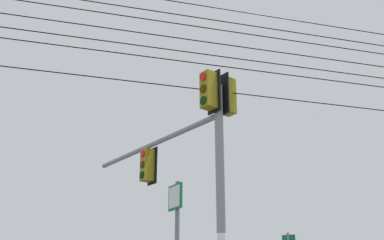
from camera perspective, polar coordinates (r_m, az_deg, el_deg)
signal_mast_assembly at (r=11.19m, az=0.19°, el=-4.24°), size 4.66×4.42×6.27m
overhead_wire_span at (r=11.77m, az=7.07°, el=8.77°), size 16.82×7.31×2.58m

